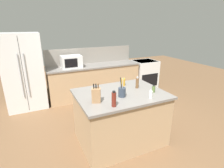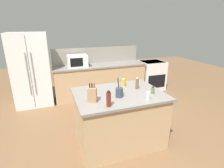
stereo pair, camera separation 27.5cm
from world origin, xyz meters
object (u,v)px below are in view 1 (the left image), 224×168
at_px(knife_block, 96,95).
at_px(honey_jar, 123,82).
at_px(spice_jar_oregano, 154,89).
at_px(vinegar_bottle, 114,99).
at_px(salt_shaker, 151,94).
at_px(refrigerator, 24,72).
at_px(utensil_crock, 122,92).
at_px(range_oven, 144,74).
at_px(pepper_grinder, 137,83).
at_px(microwave, 71,62).

distance_m(knife_block, honey_jar, 0.87).
xyz_separation_m(knife_block, spice_jar_oregano, (1.03, -0.03, -0.06)).
bearing_deg(vinegar_bottle, salt_shaker, 1.91).
height_order(spice_jar_oregano, salt_shaker, salt_shaker).
distance_m(refrigerator, salt_shaker, 3.23).
height_order(utensil_crock, honey_jar, utensil_crock).
bearing_deg(knife_block, refrigerator, 135.71).
relative_size(knife_block, utensil_crock, 0.91).
distance_m(refrigerator, range_oven, 3.59).
bearing_deg(salt_shaker, honey_jar, 98.74).
bearing_deg(pepper_grinder, vinegar_bottle, -144.59).
height_order(range_oven, pepper_grinder, pepper_grinder).
xyz_separation_m(refrigerator, vinegar_bottle, (1.19, -2.67, 0.12)).
xyz_separation_m(utensil_crock, honey_jar, (0.27, 0.46, -0.01)).
distance_m(spice_jar_oregano, pepper_grinder, 0.33).
height_order(refrigerator, honey_jar, refrigerator).
relative_size(microwave, utensil_crock, 1.65).
bearing_deg(refrigerator, range_oven, -0.83).
distance_m(vinegar_bottle, salt_shaker, 0.66).
distance_m(utensil_crock, spice_jar_oregano, 0.59).
bearing_deg(microwave, spice_jar_oregano, -70.14).
bearing_deg(range_oven, honey_jar, -134.06).
distance_m(microwave, knife_block, 2.38).
relative_size(utensil_crock, spice_jar_oregano, 2.57).
distance_m(vinegar_bottle, pepper_grinder, 0.87).
bearing_deg(spice_jar_oregano, refrigerator, 129.76).
height_order(refrigerator, vinegar_bottle, refrigerator).
bearing_deg(refrigerator, utensil_crock, -58.68).
height_order(range_oven, knife_block, knife_block).
xyz_separation_m(utensil_crock, spice_jar_oregano, (0.58, -0.06, -0.02)).
xyz_separation_m(utensil_crock, salt_shaker, (0.38, -0.25, -0.02)).
relative_size(pepper_grinder, honey_jar, 1.44).
height_order(range_oven, microwave, microwave).
relative_size(knife_block, spice_jar_oregano, 2.33).
bearing_deg(salt_shaker, utensil_crock, 147.38).
height_order(spice_jar_oregano, pepper_grinder, pepper_grinder).
bearing_deg(vinegar_bottle, microwave, 90.32).
bearing_deg(range_oven, pepper_grinder, -128.18).
height_order(knife_block, honey_jar, knife_block).
bearing_deg(spice_jar_oregano, knife_block, 178.44).
relative_size(spice_jar_oregano, salt_shaker, 0.93).
xyz_separation_m(salt_shaker, honey_jar, (-0.11, 0.71, 0.01)).
distance_m(range_oven, honey_jar, 2.68).
height_order(utensil_crock, pepper_grinder, utensil_crock).
distance_m(microwave, honey_jar, 1.97).
height_order(microwave, spice_jar_oregano, microwave).
bearing_deg(knife_block, pepper_grinder, 39.75).
distance_m(knife_block, pepper_grinder, 0.93).
xyz_separation_m(microwave, salt_shaker, (0.67, -2.59, -0.10)).
height_order(microwave, utensil_crock, same).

